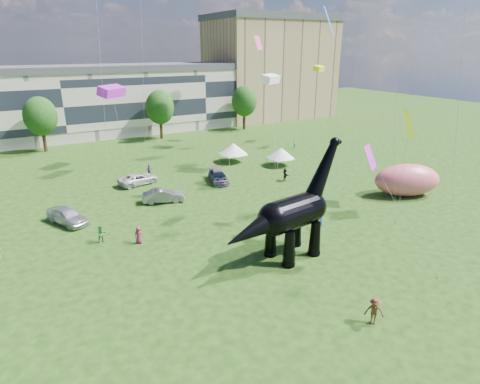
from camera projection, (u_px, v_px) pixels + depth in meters
ground at (301, 289)px, 28.70m from camera, size 220.00×220.00×0.00m
terrace_row at (60, 106)px, 73.61m from camera, size 78.00×11.00×12.00m
apartment_block at (270, 70)px, 96.58m from camera, size 28.00×18.00×22.00m
tree_mid_left at (40, 113)px, 64.30m from camera, size 5.20×5.20×9.44m
tree_mid_right at (160, 105)px, 73.56m from camera, size 5.20×5.20×9.44m
tree_far_right at (244, 99)px, 81.90m from camera, size 5.20×5.20×9.44m
dinosaur_sculpture at (289, 216)px, 31.93m from camera, size 11.98×3.90×9.75m
car_silver at (67, 216)px, 39.11m from camera, size 3.85×5.24×1.66m
car_grey at (164, 196)px, 44.57m from camera, size 4.83×2.88×1.50m
car_white at (138, 179)px, 50.33m from camera, size 5.42×3.35×1.40m
car_dark at (218, 176)px, 51.31m from camera, size 3.14×5.23×1.42m
gazebo_near at (233, 149)px, 59.69m from camera, size 4.13×4.13×2.86m
gazebo_far at (281, 153)px, 57.88m from camera, size 3.92×3.92×2.66m
inflatable_pink at (407, 180)px, 46.17m from camera, size 8.45×6.61×3.78m
visitors at (185, 215)px, 39.18m from camera, size 57.75×40.30×1.88m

